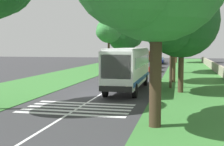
{
  "coord_description": "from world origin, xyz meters",
  "views": [
    {
      "loc": [
        -22.79,
        -6.24,
        3.93
      ],
      "look_at": [
        3.05,
        -0.54,
        1.6
      ],
      "focal_mm": 49.45,
      "sensor_mm": 36.0,
      "label": 1
    }
  ],
  "objects_px": {
    "utility_pole": "(171,47)",
    "roadside_tree_right_1": "(179,23)",
    "roadside_tree_left_2": "(130,36)",
    "trailing_car_1": "(155,64)",
    "roadside_tree_right_3": "(176,25)",
    "trailing_car_2": "(138,62)",
    "roadside_tree_left_4": "(133,39)",
    "coach_bus": "(128,66)",
    "roadside_tree_right_2": "(172,26)",
    "trailing_car_3": "(160,60)",
    "roadside_tree_left_1": "(108,31)",
    "trailing_car_0": "(152,68)",
    "trailing_minibus_0": "(149,55)",
    "roadside_tree_right_4": "(180,17)",
    "roadside_tree_left_0": "(124,36)"
  },
  "relations": [
    {
      "from": "trailing_car_1",
      "to": "trailing_car_2",
      "type": "relative_size",
      "value": 1.0
    },
    {
      "from": "utility_pole",
      "to": "coach_bus",
      "type": "bearing_deg",
      "value": 119.39
    },
    {
      "from": "trailing_minibus_0",
      "to": "roadside_tree_right_2",
      "type": "bearing_deg",
      "value": -171.35
    },
    {
      "from": "trailing_car_3",
      "to": "trailing_minibus_0",
      "type": "height_order",
      "value": "trailing_minibus_0"
    },
    {
      "from": "trailing_car_1",
      "to": "roadside_tree_left_2",
      "type": "bearing_deg",
      "value": 23.05
    },
    {
      "from": "roadside_tree_left_1",
      "to": "roadside_tree_right_2",
      "type": "relative_size",
      "value": 0.97
    },
    {
      "from": "trailing_minibus_0",
      "to": "roadside_tree_right_2",
      "type": "distance_m",
      "value": 47.96
    },
    {
      "from": "roadside_tree_right_4",
      "to": "roadside_tree_left_0",
      "type": "bearing_deg",
      "value": 33.06
    },
    {
      "from": "trailing_car_1",
      "to": "roadside_tree_right_2",
      "type": "height_order",
      "value": "roadside_tree_right_2"
    },
    {
      "from": "roadside_tree_left_1",
      "to": "utility_pole",
      "type": "bearing_deg",
      "value": -154.8
    },
    {
      "from": "utility_pole",
      "to": "roadside_tree_right_1",
      "type": "bearing_deg",
      "value": -164.48
    },
    {
      "from": "roadside_tree_left_0",
      "to": "roadside_tree_left_1",
      "type": "bearing_deg",
      "value": 174.43
    },
    {
      "from": "roadside_tree_right_1",
      "to": "utility_pole",
      "type": "height_order",
      "value": "roadside_tree_right_1"
    },
    {
      "from": "trailing_car_3",
      "to": "roadside_tree_left_1",
      "type": "height_order",
      "value": "roadside_tree_left_1"
    },
    {
      "from": "utility_pole",
      "to": "trailing_car_2",
      "type": "bearing_deg",
      "value": 12.61
    },
    {
      "from": "trailing_minibus_0",
      "to": "coach_bus",
      "type": "bearing_deg",
      "value": -176.22
    },
    {
      "from": "roadside_tree_right_1",
      "to": "utility_pole",
      "type": "bearing_deg",
      "value": 15.52
    },
    {
      "from": "trailing_minibus_0",
      "to": "roadside_tree_right_4",
      "type": "xyz_separation_m",
      "value": [
        -34.91,
        -7.88,
        6.52
      ]
    },
    {
      "from": "roadside_tree_right_1",
      "to": "coach_bus",
      "type": "bearing_deg",
      "value": 82.89
    },
    {
      "from": "roadside_tree_right_1",
      "to": "roadside_tree_left_1",
      "type": "bearing_deg",
      "value": 24.35
    },
    {
      "from": "roadside_tree_left_4",
      "to": "roadside_tree_left_1",
      "type": "bearing_deg",
      "value": -179.87
    },
    {
      "from": "roadside_tree_left_2",
      "to": "utility_pole",
      "type": "bearing_deg",
      "value": -166.11
    },
    {
      "from": "trailing_car_1",
      "to": "roadside_tree_right_1",
      "type": "distance_m",
      "value": 30.19
    },
    {
      "from": "roadside_tree_left_2",
      "to": "roadside_tree_right_1",
      "type": "height_order",
      "value": "roadside_tree_left_2"
    },
    {
      "from": "roadside_tree_left_1",
      "to": "roadside_tree_left_2",
      "type": "relative_size",
      "value": 0.92
    },
    {
      "from": "coach_bus",
      "to": "trailing_car_0",
      "type": "height_order",
      "value": "coach_bus"
    },
    {
      "from": "roadside_tree_right_2",
      "to": "roadside_tree_left_2",
      "type": "bearing_deg",
      "value": 15.48
    },
    {
      "from": "coach_bus",
      "to": "roadside_tree_right_4",
      "type": "xyz_separation_m",
      "value": [
        19.22,
        -4.3,
        5.92
      ]
    },
    {
      "from": "roadside_tree_left_1",
      "to": "utility_pole",
      "type": "height_order",
      "value": "roadside_tree_left_1"
    },
    {
      "from": "roadside_tree_left_1",
      "to": "roadside_tree_left_4",
      "type": "relative_size",
      "value": 1.08
    },
    {
      "from": "utility_pole",
      "to": "roadside_tree_right_2",
      "type": "bearing_deg",
      "value": 0.27
    },
    {
      "from": "trailing_car_2",
      "to": "roadside_tree_left_4",
      "type": "height_order",
      "value": "roadside_tree_left_4"
    },
    {
      "from": "trailing_car_0",
      "to": "roadside_tree_left_2",
      "type": "relative_size",
      "value": 0.45
    },
    {
      "from": "roadside_tree_left_0",
      "to": "roadside_tree_left_4",
      "type": "relative_size",
      "value": 1.17
    },
    {
      "from": "coach_bus",
      "to": "utility_pole",
      "type": "bearing_deg",
      "value": -60.61
    },
    {
      "from": "roadside_tree_right_4",
      "to": "roadside_tree_right_2",
      "type": "bearing_deg",
      "value": 176.77
    },
    {
      "from": "roadside_tree_right_1",
      "to": "roadside_tree_right_4",
      "type": "xyz_separation_m",
      "value": [
        19.76,
        0.05,
        2.24
      ]
    },
    {
      "from": "roadside_tree_left_1",
      "to": "roadside_tree_right_4",
      "type": "distance_m",
      "value": 14.7
    },
    {
      "from": "trailing_car_1",
      "to": "roadside_tree_left_0",
      "type": "relative_size",
      "value": 0.45
    },
    {
      "from": "roadside_tree_left_2",
      "to": "trailing_minibus_0",
      "type": "bearing_deg",
      "value": -27.24
    },
    {
      "from": "roadside_tree_right_2",
      "to": "trailing_car_3",
      "type": "bearing_deg",
      "value": 5.56
    },
    {
      "from": "coach_bus",
      "to": "roadside_tree_left_4",
      "type": "height_order",
      "value": "roadside_tree_left_4"
    },
    {
      "from": "trailing_car_0",
      "to": "roadside_tree_left_4",
      "type": "relative_size",
      "value": 0.52
    },
    {
      "from": "trailing_car_2",
      "to": "roadside_tree_left_4",
      "type": "relative_size",
      "value": 0.52
    },
    {
      "from": "roadside_tree_left_1",
      "to": "roadside_tree_right_2",
      "type": "xyz_separation_m",
      "value": [
        -20.04,
        -11.7,
        -0.5
      ]
    },
    {
      "from": "roadside_tree_left_2",
      "to": "roadside_tree_right_3",
      "type": "relative_size",
      "value": 0.75
    },
    {
      "from": "roadside_tree_right_3",
      "to": "trailing_car_3",
      "type": "bearing_deg",
      "value": 132.48
    },
    {
      "from": "coach_bus",
      "to": "roadside_tree_right_2",
      "type": "xyz_separation_m",
      "value": [
        6.92,
        -3.6,
        3.88
      ]
    },
    {
      "from": "trailing_car_1",
      "to": "roadside_tree_left_4",
      "type": "height_order",
      "value": "roadside_tree_left_4"
    },
    {
      "from": "trailing_car_0",
      "to": "trailing_car_2",
      "type": "xyz_separation_m",
      "value": [
        14.95,
        3.98,
        0.0
      ]
    }
  ]
}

